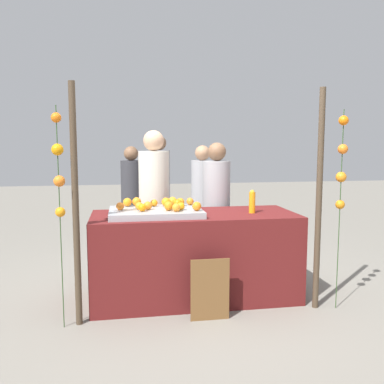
% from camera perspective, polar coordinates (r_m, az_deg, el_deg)
% --- Properties ---
extents(ground_plane, '(24.00, 24.00, 0.00)m').
position_cam_1_polar(ground_plane, '(4.30, 0.35, -14.46)').
color(ground_plane, gray).
extents(stall_counter, '(2.03, 0.82, 0.86)m').
position_cam_1_polar(stall_counter, '(4.16, 0.35, -8.91)').
color(stall_counter, '#5B1919').
rests_on(stall_counter, ground_plane).
extents(orange_tray, '(0.89, 0.60, 0.06)m').
position_cam_1_polar(orange_tray, '(3.98, -5.11, -2.84)').
color(orange_tray, '#9EA0A5').
rests_on(orange_tray, stall_counter).
extents(orange_0, '(0.08, 0.08, 0.08)m').
position_cam_1_polar(orange_0, '(3.82, -2.22, -2.18)').
color(orange_0, orange).
rests_on(orange_0, orange_tray).
extents(orange_1, '(0.07, 0.07, 0.07)m').
position_cam_1_polar(orange_1, '(4.15, -5.32, -1.52)').
color(orange_1, orange).
rests_on(orange_1, orange_tray).
extents(orange_2, '(0.08, 0.08, 0.08)m').
position_cam_1_polar(orange_2, '(3.95, -10.02, -1.98)').
color(orange_2, orange).
rests_on(orange_2, orange_tray).
extents(orange_3, '(0.08, 0.08, 0.08)m').
position_cam_1_polar(orange_3, '(3.94, -6.20, -1.91)').
color(orange_3, orange).
rests_on(orange_3, orange_tray).
extents(orange_4, '(0.09, 0.09, 0.09)m').
position_cam_1_polar(orange_4, '(4.13, -3.66, -1.41)').
color(orange_4, orange).
rests_on(orange_4, orange_tray).
extents(orange_5, '(0.07, 0.07, 0.07)m').
position_cam_1_polar(orange_5, '(3.95, -7.39, -1.96)').
color(orange_5, orange).
rests_on(orange_5, orange_tray).
extents(orange_6, '(0.07, 0.07, 0.07)m').
position_cam_1_polar(orange_6, '(3.84, -6.98, -2.18)').
color(orange_6, orange).
rests_on(orange_6, orange_tray).
extents(orange_7, '(0.09, 0.09, 0.09)m').
position_cam_1_polar(orange_7, '(3.88, -3.27, -1.97)').
color(orange_7, orange).
rests_on(orange_7, orange_tray).
extents(orange_8, '(0.09, 0.09, 0.09)m').
position_cam_1_polar(orange_8, '(3.86, 0.68, -2.01)').
color(orange_8, orange).
rests_on(orange_8, orange_tray).
extents(orange_9, '(0.08, 0.08, 0.08)m').
position_cam_1_polar(orange_9, '(4.17, -1.64, -1.41)').
color(orange_9, orange).
rests_on(orange_9, orange_tray).
extents(orange_10, '(0.09, 0.09, 0.09)m').
position_cam_1_polar(orange_10, '(4.20, -2.73, -1.29)').
color(orange_10, orange).
rests_on(orange_10, orange_tray).
extents(orange_11, '(0.09, 0.09, 0.09)m').
position_cam_1_polar(orange_11, '(4.19, -7.74, -1.36)').
color(orange_11, orange).
rests_on(orange_11, orange_tray).
extents(orange_12, '(0.08, 0.08, 0.08)m').
position_cam_1_polar(orange_12, '(4.23, -0.28, -1.33)').
color(orange_12, orange).
rests_on(orange_12, orange_tray).
extents(orange_13, '(0.07, 0.07, 0.07)m').
position_cam_1_polar(orange_13, '(3.91, -1.57, -2.00)').
color(orange_13, orange).
rests_on(orange_13, orange_tray).
extents(orange_14, '(0.09, 0.09, 0.09)m').
position_cam_1_polar(orange_14, '(4.03, -1.99, -1.63)').
color(orange_14, orange).
rests_on(orange_14, orange_tray).
extents(orange_15, '(0.09, 0.09, 0.09)m').
position_cam_1_polar(orange_15, '(4.18, -9.04, -1.42)').
color(orange_15, orange).
rests_on(orange_15, orange_tray).
extents(juice_bottle, '(0.06, 0.06, 0.23)m').
position_cam_1_polar(juice_bottle, '(4.13, 8.41, -1.42)').
color(juice_bottle, orange).
rests_on(juice_bottle, stall_counter).
extents(chalkboard_sign, '(0.35, 0.03, 0.57)m').
position_cam_1_polar(chalkboard_sign, '(3.70, 2.51, -13.54)').
color(chalkboard_sign, brown).
rests_on(chalkboard_sign, ground_plane).
extents(vendor_left, '(0.34, 0.34, 1.71)m').
position_cam_1_polar(vendor_left, '(4.63, -5.29, -2.73)').
color(vendor_left, beige).
rests_on(vendor_left, ground_plane).
extents(vendor_right, '(0.32, 0.32, 1.57)m').
position_cam_1_polar(vendor_right, '(4.78, 3.43, -3.19)').
color(vendor_right, '#99999E').
rests_on(vendor_right, ground_plane).
extents(crowd_person_0, '(0.34, 0.34, 1.69)m').
position_cam_1_polar(crowd_person_0, '(6.57, -4.55, -0.03)').
color(crowd_person_0, '#99999E').
rests_on(crowd_person_0, ground_plane).
extents(crowd_person_1, '(0.31, 0.31, 1.54)m').
position_cam_1_polar(crowd_person_1, '(5.68, 1.46, -1.78)').
color(crowd_person_1, '#99999E').
rests_on(crowd_person_1, ground_plane).
extents(crowd_person_2, '(0.31, 0.31, 1.52)m').
position_cam_1_polar(crowd_person_2, '(5.98, -8.41, -1.47)').
color(crowd_person_2, '#333338').
rests_on(crowd_person_2, ground_plane).
extents(canopy_post_left, '(0.06, 0.06, 2.06)m').
position_cam_1_polar(canopy_post_left, '(3.56, -15.97, -1.96)').
color(canopy_post_left, '#473828').
rests_on(canopy_post_left, ground_plane).
extents(canopy_post_right, '(0.06, 0.06, 2.06)m').
position_cam_1_polar(canopy_post_right, '(3.96, 17.32, -1.14)').
color(canopy_post_right, '#473828').
rests_on(canopy_post_right, ground_plane).
extents(garland_strand_left, '(0.10, 0.10, 1.86)m').
position_cam_1_polar(garland_strand_left, '(3.50, -18.19, 3.33)').
color(garland_strand_left, '#2D4C23').
rests_on(garland_strand_left, ground_plane).
extents(garland_strand_right, '(0.10, 0.11, 1.86)m').
position_cam_1_polar(garland_strand_right, '(3.97, 20.21, 3.58)').
color(garland_strand_right, '#2D4C23').
rests_on(garland_strand_right, ground_plane).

